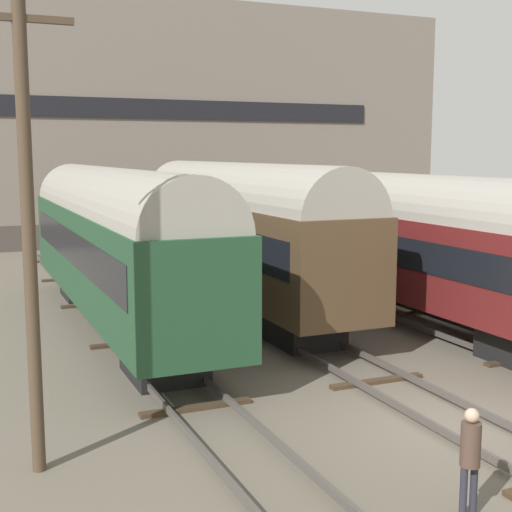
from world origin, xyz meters
name	(u,v)px	position (x,y,z in m)	size (l,w,h in m)	color
ground_plane	(454,425)	(0.00, 0.00, 0.00)	(200.00, 200.00, 0.00)	#60594C
track_left	(247,455)	(-4.77, 0.00, 0.14)	(2.60, 60.00, 0.26)	#4C4742
track_middle	(454,418)	(0.00, 0.00, 0.14)	(2.60, 60.00, 0.26)	#4C4742
train_car_maroon	(405,236)	(4.77, 8.80, 2.87)	(2.94, 18.39, 5.04)	black
train_car_brown	(241,227)	(0.00, 12.15, 3.07)	(2.97, 15.49, 5.39)	black
train_car_green	(115,237)	(-4.77, 11.23, 3.02)	(2.90, 17.30, 5.27)	black
person_worker	(470,452)	(-2.31, -3.23, 1.09)	(0.32, 0.32, 1.80)	#282833
utility_pole	(28,214)	(-8.37, 1.20, 4.68)	(1.80, 0.24, 9.04)	#473828
warehouse_building	(150,125)	(3.48, 37.72, 7.64)	(39.02, 11.91, 15.28)	#46403A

